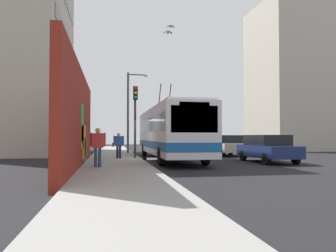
{
  "coord_description": "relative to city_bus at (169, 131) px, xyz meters",
  "views": [
    {
      "loc": [
        -19.68,
        1.97,
        1.51
      ],
      "look_at": [
        0.25,
        -1.69,
        2.15
      ],
      "focal_mm": 34.45,
      "sensor_mm": 36.0,
      "label": 1
    }
  ],
  "objects": [
    {
      "name": "ground_plane",
      "position": [
        -0.42,
        1.8,
        -1.82
      ],
      "size": [
        80.0,
        80.0,
        0.0
      ],
      "primitive_type": "plane",
      "color": "black"
    },
    {
      "name": "sidewalk_slab",
      "position": [
        -0.42,
        3.4,
        -1.75
      ],
      "size": [
        48.0,
        3.2,
        0.15
      ],
      "primitive_type": "cube",
      "color": "gray",
      "rests_on": "ground_plane"
    },
    {
      "name": "graffiti_wall",
      "position": [
        -4.69,
        5.15,
        0.44
      ],
      "size": [
        13.44,
        0.32,
        4.54
      ],
      "color": "maroon",
      "rests_on": "ground_plane"
    },
    {
      "name": "building_far_left",
      "position": [
        9.86,
        11.0,
        7.46
      ],
      "size": [
        13.6,
        6.65,
        18.56
      ],
      "color": "#B2A899",
      "rests_on": "ground_plane"
    },
    {
      "name": "building_far_right",
      "position": [
        11.91,
        -15.2,
        6.06
      ],
      "size": [
        8.24,
        6.29,
        15.78
      ],
      "color": "#B2A899",
      "rests_on": "ground_plane"
    },
    {
      "name": "city_bus",
      "position": [
        0.0,
        0.0,
        0.0
      ],
      "size": [
        12.36,
        2.6,
        5.06
      ],
      "color": "silver",
      "rests_on": "ground_plane"
    },
    {
      "name": "parked_car_navy",
      "position": [
        -2.88,
        -5.2,
        -0.99
      ],
      "size": [
        4.5,
        1.93,
        1.58
      ],
      "color": "navy",
      "rests_on": "ground_plane"
    },
    {
      "name": "parked_car_champagne",
      "position": [
        3.61,
        -5.2,
        -0.99
      ],
      "size": [
        4.13,
        1.88,
        1.58
      ],
      "color": "#C6B793",
      "rests_on": "ground_plane"
    },
    {
      "name": "parked_car_black",
      "position": [
        9.13,
        -5.2,
        -0.99
      ],
      "size": [
        4.11,
        1.81,
        1.58
      ],
      "color": "black",
      "rests_on": "ground_plane"
    },
    {
      "name": "parked_car_red",
      "position": [
        15.17,
        -5.2,
        -0.99
      ],
      "size": [
        4.47,
        1.75,
        1.58
      ],
      "color": "#B21E19",
      "rests_on": "ground_plane"
    },
    {
      "name": "pedestrian_near_wall",
      "position": [
        -5.57,
        4.25,
        -0.65
      ],
      "size": [
        0.23,
        0.69,
        1.73
      ],
      "color": "#2D3F59",
      "rests_on": "sidewalk_slab"
    },
    {
      "name": "pedestrian_midblock",
      "position": [
        -0.03,
        3.18,
        -0.76
      ],
      "size": [
        0.22,
        0.72,
        1.58
      ],
      "color": "#1E1E2D",
      "rests_on": "sidewalk_slab"
    },
    {
      "name": "traffic_light",
      "position": [
        0.15,
        2.15,
        1.34
      ],
      "size": [
        0.49,
        0.28,
        4.51
      ],
      "color": "#2D382D",
      "rests_on": "sidewalk_slab"
    },
    {
      "name": "street_lamp",
      "position": [
        6.31,
        2.06,
        2.1
      ],
      "size": [
        0.44,
        1.7,
        6.57
      ],
      "color": "#4C4C51",
      "rests_on": "sidewalk_slab"
    },
    {
      "name": "flying_pigeons",
      "position": [
        0.32,
        -0.07,
        6.67
      ],
      "size": [
        4.26,
        1.45,
        1.91
      ],
      "color": "gray"
    },
    {
      "name": "curbside_puddle",
      "position": [
        1.25,
        1.2,
        -1.82
      ],
      "size": [
        2.15,
        2.15,
        0.0
      ],
      "primitive_type": "cylinder",
      "color": "black",
      "rests_on": "ground_plane"
    }
  ]
}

